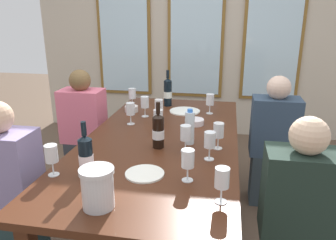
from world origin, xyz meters
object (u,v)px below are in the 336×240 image
metal_pitcher (98,188)px  seated_person_1 (273,145)px  wine_glass_2 (158,117)px  wine_glass_7 (51,154)px  white_plate_0 (185,111)px  wine_bottle_1 (168,92)px  dining_table (161,147)px  seated_person_0 (84,133)px  white_plate_1 (145,174)px  tasting_bowl_0 (131,109)px  wine_glass_6 (130,110)px  wine_glass_0 (210,141)px  wine_bottle_2 (86,156)px  wine_glass_5 (132,94)px  wine_glass_1 (222,179)px  wine_glass_8 (159,106)px  wine_glass_10 (219,131)px  water_bottle (190,128)px  wine_glass_11 (188,160)px  wine_glass_9 (145,103)px  wine_bottle_0 (158,131)px  tasting_bowl_1 (194,122)px  seated_person_3 (297,223)px  seated_person_2 (9,194)px  wine_glass_3 (186,134)px

metal_pitcher → seated_person_1: size_ratio=0.17×
wine_glass_2 → wine_glass_7: same height
white_plate_0 → wine_bottle_1: size_ratio=0.80×
dining_table → seated_person_0: (-0.84, 0.54, -0.15)m
white_plate_1 → tasting_bowl_0: bearing=109.9°
tasting_bowl_0 → wine_glass_6: (0.09, -0.33, 0.09)m
wine_glass_2 → dining_table: bearing=-66.1°
wine_glass_0 → metal_pitcher: bearing=-127.3°
metal_pitcher → wine_bottle_2: size_ratio=0.62×
wine_glass_5 → wine_glass_1: bearing=-60.1°
wine_glass_5 → wine_glass_8: same height
white_plate_0 → wine_glass_1: wine_glass_1 is taller
wine_glass_8 → wine_glass_7: bearing=-109.2°
wine_glass_2 → wine_glass_10: 0.49m
water_bottle → wine_glass_2: 0.30m
wine_glass_1 → wine_glass_7: 0.91m
dining_table → wine_glass_5: bearing=119.9°
white_plate_0 → water_bottle: 0.76m
white_plate_0 → wine_glass_11: 1.27m
wine_glass_0 → wine_glass_10: 0.18m
wine_bottle_1 → wine_glass_9: size_ratio=1.94×
wine_bottle_2 → wine_glass_5: 1.38m
wine_glass_2 → wine_glass_5: same height
wine_bottle_0 → wine_glass_7: bearing=-134.8°
wine_glass_11 → seated_person_0: seated_person_0 is taller
wine_glass_9 → wine_glass_10: (0.63, -0.59, 0.00)m
wine_glass_8 → wine_glass_10: (0.50, -0.51, 0.00)m
wine_bottle_1 → wine_glass_10: 1.09m
wine_bottle_1 → wine_glass_5: 0.33m
wine_bottle_2 → tasting_bowl_1: 1.07m
wine_glass_1 → seated_person_3: 0.56m
wine_glass_5 → seated_person_3: bearing=-45.5°
metal_pitcher → tasting_bowl_0: 1.51m
wine_glass_6 → wine_glass_7: size_ratio=1.00×
white_plate_0 → wine_bottle_2: size_ratio=0.88×
wine_bottle_1 → wine_glass_11: (0.37, -1.42, -0.02)m
wine_glass_2 → wine_glass_5: (-0.38, 0.65, 0.00)m
tasting_bowl_1 → seated_person_3: size_ratio=0.14×
wine_bottle_1 → wine_glass_2: (0.07, -0.74, -0.01)m
wine_bottle_0 → wine_glass_5: bearing=115.8°
wine_bottle_0 → seated_person_3: size_ratio=0.27×
wine_bottle_1 → white_plate_1: bearing=-84.6°
wine_glass_10 → water_bottle: bearing=164.0°
wine_glass_2 → seated_person_1: 1.04m
wine_glass_2 → wine_glass_0: bearing=-45.0°
wine_bottle_1 → seated_person_2: 1.61m
wine_glass_3 → wine_glass_5: (-0.63, 0.95, 0.00)m
wine_glass_5 → metal_pitcher: bearing=-78.9°
water_bottle → wine_glass_5: water_bottle is taller
wine_glass_2 → wine_glass_11: same height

